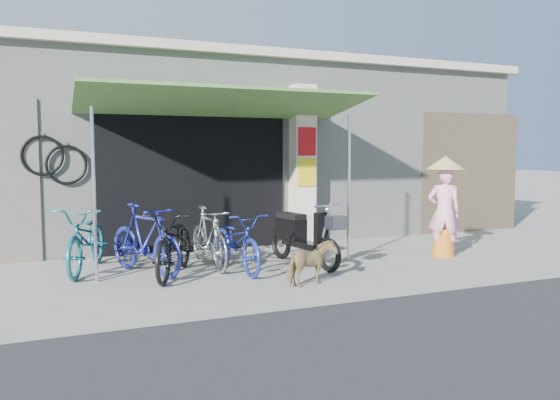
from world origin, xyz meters
name	(u,v)px	position (x,y,z in m)	size (l,w,h in m)	color
ground	(319,274)	(0.00, 0.00, 0.00)	(80.00, 80.00, 0.00)	gray
bicycle_shop	(219,149)	(0.00, 5.09, 1.83)	(12.30, 5.30, 3.66)	#A4A9A0
shop_pillar	(302,166)	(0.85, 2.45, 1.50)	(0.42, 0.44, 3.00)	beige
awning	(225,105)	(-0.90, 1.63, 2.51)	(4.60, 1.88, 2.72)	#457133
neighbour_right	(470,173)	(5.00, 2.59, 1.30)	(2.60, 0.06, 2.60)	brown
bike_teal	(88,239)	(-3.06, 1.47, 0.49)	(0.64, 1.85, 0.97)	#185F6E
bike_blue	(145,239)	(-2.31, 0.98, 0.51)	(0.48, 1.69, 1.01)	navy
bike_black	(175,243)	(-1.94, 0.69, 0.47)	(0.62, 1.79, 0.94)	black
bike_silver	(209,237)	(-1.35, 1.07, 0.46)	(0.44, 1.54, 0.93)	#B2B1B6
bike_navy	(237,241)	(-1.02, 0.68, 0.44)	(0.58, 1.67, 0.88)	navy
street_dog	(311,264)	(-0.41, -0.56, 0.30)	(0.32, 0.70, 0.59)	#998851
moped	(302,236)	(0.05, 0.70, 0.45)	(0.61, 1.74, 0.99)	black
nun	(444,207)	(2.57, 0.45, 0.84)	(0.66, 0.64, 1.69)	#F7A6BF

